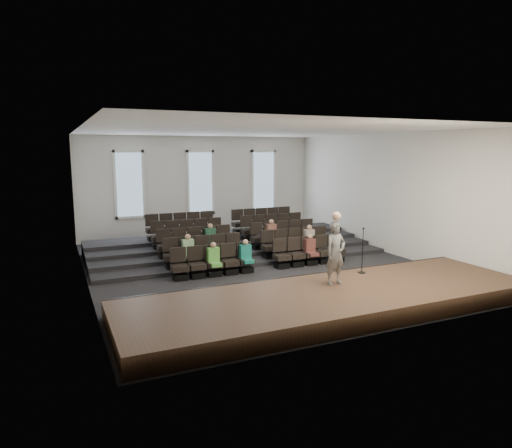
{
  "coord_description": "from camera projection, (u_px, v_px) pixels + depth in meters",
  "views": [
    {
      "loc": [
        -6.87,
        -15.16,
        4.3
      ],
      "look_at": [
        0.17,
        0.5,
        1.52
      ],
      "focal_mm": 32.0,
      "sensor_mm": 36.0,
      "label": 1
    }
  ],
  "objects": [
    {
      "name": "speaker",
      "position": [
        335.0,
        253.0,
        12.97
      ],
      "size": [
        0.71,
        0.52,
        1.81
      ],
      "primitive_type": "imported",
      "rotation": [
        0.0,
        0.0,
        0.13
      ],
      "color": "#64625F",
      "rests_on": "stage"
    },
    {
      "name": "ceiling",
      "position": [
        257.0,
        130.0,
        16.32
      ],
      "size": [
        12.0,
        14.0,
        0.02
      ],
      "primitive_type": "cube",
      "color": "white",
      "rests_on": "ground"
    },
    {
      "name": "wall_right",
      "position": [
        388.0,
        194.0,
        19.15
      ],
      "size": [
        0.04,
        14.0,
        5.0
      ],
      "primitive_type": "cube",
      "color": "silver",
      "rests_on": "ground"
    },
    {
      "name": "stage",
      "position": [
        334.0,
        300.0,
        12.49
      ],
      "size": [
        11.8,
        3.6,
        0.5
      ],
      "primitive_type": "cube",
      "color": "#452A1D",
      "rests_on": "ground"
    },
    {
      "name": "wall_left",
      "position": [
        83.0,
        208.0,
        14.28
      ],
      "size": [
        0.04,
        14.0,
        5.0
      ],
      "primitive_type": "cube",
      "color": "silver",
      "rests_on": "ground"
    },
    {
      "name": "seating_rows",
      "position": [
        242.0,
        241.0,
        18.4
      ],
      "size": [
        6.8,
        4.7,
        1.67
      ],
      "color": "black",
      "rests_on": "ground"
    },
    {
      "name": "wall_front",
      "position": [
        384.0,
        230.0,
        10.4
      ],
      "size": [
        12.0,
        0.04,
        5.0
      ],
      "primitive_type": "cube",
      "color": "silver",
      "rests_on": "ground"
    },
    {
      "name": "ground",
      "position": [
        257.0,
        266.0,
        17.12
      ],
      "size": [
        14.0,
        14.0,
        0.0
      ],
      "primitive_type": "plane",
      "color": "black",
      "rests_on": "ground"
    },
    {
      "name": "risers",
      "position": [
        227.0,
        245.0,
        19.94
      ],
      "size": [
        11.8,
        4.8,
        0.6
      ],
      "color": "black",
      "rests_on": "ground"
    },
    {
      "name": "stage_lip",
      "position": [
        302.0,
        283.0,
        14.08
      ],
      "size": [
        11.8,
        0.06,
        0.52
      ],
      "primitive_type": "cube",
      "color": "black",
      "rests_on": "ground"
    },
    {
      "name": "windows",
      "position": [
        200.0,
        182.0,
        22.95
      ],
      "size": [
        8.44,
        0.1,
        3.24
      ],
      "color": "white",
      "rests_on": "wall_back"
    },
    {
      "name": "audience",
      "position": [
        252.0,
        244.0,
        17.22
      ],
      "size": [
        5.45,
        2.64,
        1.1
      ],
      "color": "#60BA4A",
      "rests_on": "seating_rows"
    },
    {
      "name": "mic_stand",
      "position": [
        362.0,
        259.0,
        14.25
      ],
      "size": [
        0.24,
        0.24,
        1.44
      ],
      "color": "black",
      "rests_on": "stage"
    },
    {
      "name": "wall_back",
      "position": [
        200.0,
        186.0,
        23.04
      ],
      "size": [
        12.0,
        0.04,
        5.0
      ],
      "primitive_type": "cube",
      "color": "silver",
      "rests_on": "ground"
    }
  ]
}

